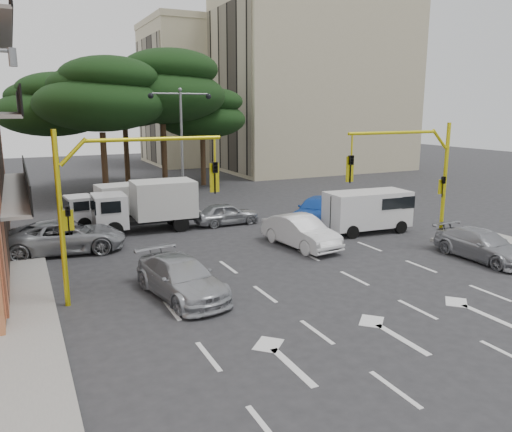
{
  "coord_description": "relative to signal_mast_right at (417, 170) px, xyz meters",
  "views": [
    {
      "loc": [
        -9.75,
        -15.36,
        6.66
      ],
      "look_at": [
        0.36,
        5.66,
        1.6
      ],
      "focal_mm": 35.0,
      "sensor_mm": 36.0,
      "label": 1
    }
  ],
  "objects": [
    {
      "name": "car_silver_cross_a",
      "position": [
        -14.8,
        6.94,
        -3.12
      ],
      "size": [
        5.73,
        3.16,
        1.52
      ],
      "primitive_type": "imported",
      "rotation": [
        0.0,
        0.0,
        1.45
      ],
      "color": "#929499",
      "rests_on": "ground"
    },
    {
      "name": "pine_back",
      "position": [
        -7.75,
        26.96,
        3.72
      ],
      "size": [
        9.15,
        9.15,
        10.23
      ],
      "color": "#382616",
      "rests_on": "ground"
    },
    {
      "name": "pine_right",
      "position": [
        -1.75,
        23.96,
        2.33
      ],
      "size": [
        7.49,
        7.49,
        8.37
      ],
      "color": "#382616",
      "rests_on": "ground"
    },
    {
      "name": "box_truck_a",
      "position": [
        -11.99,
        12.01,
        -2.74
      ],
      "size": [
        4.81,
        2.38,
        2.29
      ],
      "primitive_type": null,
      "rotation": [
        0.0,
        0.0,
        1.66
      ],
      "color": "silver",
      "rests_on": "ground"
    },
    {
      "name": "car_silver_cross_b",
      "position": [
        -5.8,
        8.98,
        -3.24
      ],
      "size": [
        3.77,
        1.53,
        1.28
      ],
      "primitive_type": "imported",
      "rotation": [
        0.0,
        0.0,
        1.57
      ],
      "color": "#999CA1",
      "rests_on": "ground"
    },
    {
      "name": "car_silver_wagon",
      "position": [
        -11.61,
        -0.86,
        -3.18
      ],
      "size": [
        2.7,
        5.07,
        1.4
      ],
      "primitive_type": "imported",
      "rotation": [
        0.0,
        0.0,
        0.16
      ],
      "color": "#A4A6AC",
      "rests_on": "ground"
    },
    {
      "name": "box_truck_b",
      "position": [
        -10.36,
        9.51,
        -2.52
      ],
      "size": [
        5.62,
        2.49,
        2.73
      ],
      "primitive_type": null,
      "rotation": [
        0.0,
        0.0,
        1.54
      ],
      "color": "silver",
      "rests_on": "ground"
    },
    {
      "name": "car_white_hatch",
      "position": [
        -4.37,
        2.95,
        -3.12
      ],
      "size": [
        2.18,
        4.79,
        1.52
      ],
      "primitive_type": "imported",
      "rotation": [
        0.0,
        0.0,
        0.13
      ],
      "color": "silver",
      "rests_on": "ground"
    },
    {
      "name": "apartment_beige_far",
      "position": [
        6.15,
        42.01,
        4.47
      ],
      "size": [
        16.2,
        12.15,
        16.7
      ],
      "color": "#B8AD8A",
      "rests_on": "ground"
    },
    {
      "name": "pine_left_far",
      "position": [
        -13.75,
        23.96,
        3.03
      ],
      "size": [
        8.32,
        8.32,
        9.3
      ],
      "color": "#382616",
      "rests_on": "ground"
    },
    {
      "name": "pine_center",
      "position": [
        -5.75,
        21.96,
        4.41
      ],
      "size": [
        9.98,
        9.98,
        11.16
      ],
      "color": "#382616",
      "rests_on": "ground"
    },
    {
      "name": "car_silver_parked",
      "position": [
        1.9,
        -2.36,
        -3.22
      ],
      "size": [
        1.94,
        4.61,
        1.33
      ],
      "primitive_type": "imported",
      "rotation": [
        0.0,
        0.0,
        0.02
      ],
      "color": "#929399",
      "rests_on": "ground"
    },
    {
      "name": "pine_left_near",
      "position": [
        -10.75,
        19.96,
        3.72
      ],
      "size": [
        9.15,
        9.15,
        10.23
      ],
      "color": "#382616",
      "rests_on": "ground"
    },
    {
      "name": "signal_mast_right",
      "position": [
        0.0,
        0.0,
        0.0
      ],
      "size": [
        5.79,
        0.37,
        6.0
      ],
      "color": "#D3C612",
      "rests_on": "ground"
    },
    {
      "name": "van_white",
      "position": [
        0.46,
        4.01,
        -2.74
      ],
      "size": [
        4.71,
        2.41,
        2.28
      ],
      "primitive_type": null,
      "rotation": [
        0.0,
        0.0,
        -1.65
      ],
      "color": "silver",
      "rests_on": "ground"
    },
    {
      "name": "ground",
      "position": [
        -6.8,
        -1.99,
        -3.88
      ],
      "size": [
        120.0,
        120.0,
        0.0
      ],
      "primitive_type": "plane",
      "color": "#28282B",
      "rests_on": "ground"
    },
    {
      "name": "street_lamp_center",
      "position": [
        -6.8,
        14.01,
        1.54
      ],
      "size": [
        4.16,
        0.36,
        7.77
      ],
      "color": "slate",
      "rests_on": "median_strip"
    },
    {
      "name": "signal_mast_left",
      "position": [
        -13.61,
        0.0,
        0.0
      ],
      "size": [
        5.79,
        0.37,
        6.0
      ],
      "color": "#D3C612",
      "rests_on": "ground"
    },
    {
      "name": "car_blue_compact",
      "position": [
        -0.86,
        7.01,
        -3.07
      ],
      "size": [
        4.97,
        4.36,
        1.62
      ],
      "primitive_type": "imported",
      "rotation": [
        0.0,
        0.0,
        -0.94
      ],
      "color": "blue",
      "rests_on": "ground"
    },
    {
      "name": "apartment_beige_near",
      "position": [
        13.15,
        30.01,
        5.47
      ],
      "size": [
        20.2,
        12.15,
        18.7
      ],
      "color": "#B8AD8A",
      "rests_on": "ground"
    },
    {
      "name": "median_strip",
      "position": [
        -6.8,
        14.01,
        -3.81
      ],
      "size": [
        1.4,
        6.0,
        0.15
      ],
      "primitive_type": "cube",
      "color": "gray",
      "rests_on": "ground"
    }
  ]
}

